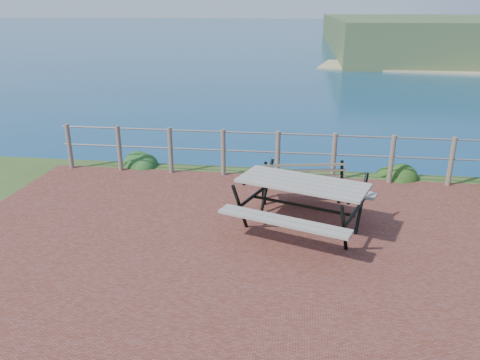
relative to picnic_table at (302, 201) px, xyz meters
name	(u,v)px	position (x,y,z in m)	size (l,w,h in m)	color
ground	(263,256)	(-0.53, -0.88, -0.53)	(10.00, 7.00, 0.12)	brown
ocean	(307,17)	(-0.53, 199.12, -0.53)	(1200.00, 1200.00, 0.00)	navy
safety_railing	(278,152)	(-0.53, 2.47, 0.04)	(9.40, 0.10, 1.00)	#6B5B4C
picnic_table	(302,201)	(0.00, 0.00, 0.00)	(2.15, 1.65, 0.84)	#9F9B8E
park_bench	(302,174)	(-0.02, 1.24, 0.02)	(1.52, 0.65, 0.83)	brown
shrub_lip_west	(136,166)	(-3.79, 2.87, -0.53)	(0.86, 0.86, 0.64)	#225821
shrub_lip_east	(391,178)	(1.88, 2.83, -0.53)	(0.71, 0.71, 0.43)	#164615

